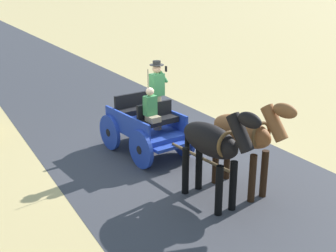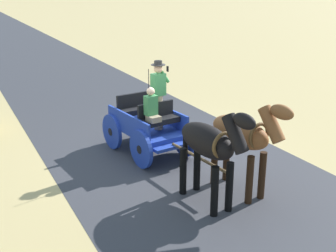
% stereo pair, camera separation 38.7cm
% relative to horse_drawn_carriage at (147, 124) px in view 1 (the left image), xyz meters
% --- Properties ---
extents(ground_plane, '(200.00, 200.00, 0.00)m').
position_rel_horse_drawn_carriage_xyz_m(ground_plane, '(-0.33, 0.10, -0.82)').
color(ground_plane, tan).
extents(road_surface, '(5.96, 160.00, 0.01)m').
position_rel_horse_drawn_carriage_xyz_m(road_surface, '(-0.33, 0.10, -0.81)').
color(road_surface, '#38383D').
rests_on(road_surface, ground).
extents(horse_drawn_carriage, '(1.68, 4.52, 2.50)m').
position_rel_horse_drawn_carriage_xyz_m(horse_drawn_carriage, '(0.00, 0.00, 0.00)').
color(horse_drawn_carriage, '#1E3899').
rests_on(horse_drawn_carriage, ground).
extents(horse_near_side, '(0.76, 2.15, 2.21)m').
position_rel_horse_drawn_carriage_xyz_m(horse_near_side, '(-0.80, 2.96, 0.51)').
color(horse_near_side, brown).
rests_on(horse_near_side, ground).
extents(horse_off_side, '(0.68, 2.14, 2.21)m').
position_rel_horse_drawn_carriage_xyz_m(horse_off_side, '(0.09, 3.06, 0.51)').
color(horse_off_side, black).
rests_on(horse_off_side, ground).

